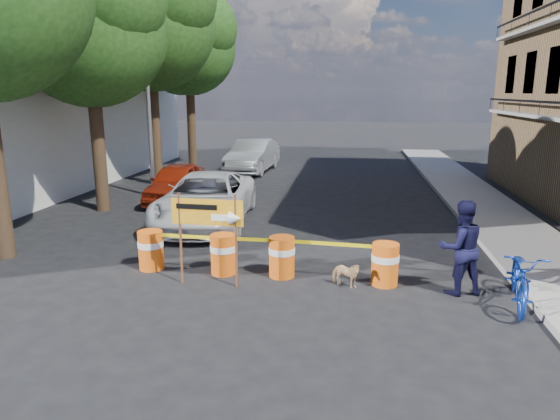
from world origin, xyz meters
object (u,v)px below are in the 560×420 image
(barrel_far_right, at_px, (385,263))
(sedan_silver, at_px, (253,156))
(dog, at_px, (346,274))
(suv_white, at_px, (206,199))
(detour_sign, at_px, (217,219))
(sedan_red, at_px, (177,182))
(pedestrian, at_px, (461,248))
(bicycle, at_px, (524,251))
(barrel_far_left, at_px, (151,249))
(barrel_mid_left, at_px, (223,253))
(barrel_mid_right, at_px, (282,256))

(barrel_far_right, relative_size, sedan_silver, 0.18)
(barrel_far_right, bearing_deg, dog, -162.68)
(suv_white, xyz_separation_m, sedan_silver, (-0.54, 10.21, 0.06))
(detour_sign, distance_m, sedan_red, 8.76)
(detour_sign, relative_size, pedestrian, 1.02)
(bicycle, distance_m, sedan_silver, 17.29)
(suv_white, bearing_deg, sedan_silver, 88.62)
(barrel_far_left, bearing_deg, sedan_red, 104.87)
(bicycle, bearing_deg, barrel_mid_left, -176.07)
(pedestrian, relative_size, bicycle, 0.89)
(barrel_mid_left, bearing_deg, detour_sign, -83.80)
(barrel_mid_right, relative_size, pedestrian, 0.47)
(bicycle, height_order, suv_white, bicycle)
(dog, bearing_deg, barrel_far_right, -48.20)
(suv_white, relative_size, sedan_red, 1.34)
(barrel_far_left, distance_m, barrel_far_right, 5.24)
(barrel_mid_right, distance_m, detour_sign, 1.73)
(bicycle, xyz_separation_m, sedan_red, (-9.60, 8.03, -0.38))
(barrel_mid_left, distance_m, dog, 2.75)
(pedestrian, bearing_deg, dog, -15.67)
(barrel_mid_right, height_order, suv_white, suv_white)
(barrel_far_right, bearing_deg, barrel_mid_left, 177.20)
(detour_sign, xyz_separation_m, dog, (2.63, 0.31, -1.16))
(barrel_mid_left, bearing_deg, barrel_far_left, 177.84)
(barrel_mid_right, height_order, barrel_far_right, same)
(barrel_far_left, bearing_deg, bicycle, -6.80)
(barrel_far_right, bearing_deg, pedestrian, -10.02)
(bicycle, distance_m, dog, 3.41)
(barrel_mid_left, relative_size, bicycle, 0.42)
(barrel_mid_right, relative_size, bicycle, 0.42)
(barrel_far_right, height_order, bicycle, bicycle)
(pedestrian, relative_size, dog, 2.90)
(barrel_mid_left, bearing_deg, suv_white, 110.93)
(barrel_far_left, height_order, pedestrian, pedestrian)
(pedestrian, bearing_deg, barrel_mid_right, -22.36)
(barrel_far_right, distance_m, suv_white, 6.74)
(bicycle, xyz_separation_m, suv_white, (-7.60, 5.05, -0.32))
(barrel_mid_left, height_order, pedestrian, pedestrian)
(pedestrian, relative_size, suv_white, 0.35)
(detour_sign, distance_m, dog, 2.89)
(barrel_far_left, relative_size, sedan_red, 0.22)
(barrel_far_right, xyz_separation_m, sedan_red, (-7.13, 7.35, 0.23))
(barrel_mid_left, bearing_deg, bicycle, -8.11)
(bicycle, relative_size, sedan_silver, 0.43)
(barrel_far_left, distance_m, bicycle, 7.79)
(suv_white, bearing_deg, bicycle, -38.01)
(barrel_mid_right, distance_m, sedan_silver, 14.81)
(barrel_far_left, distance_m, detour_sign, 2.19)
(barrel_far_left, distance_m, pedestrian, 6.71)
(barrel_far_right, bearing_deg, sedan_silver, 111.25)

